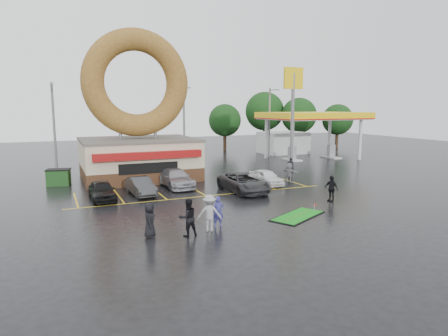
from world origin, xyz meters
name	(u,v)px	position (x,y,z in m)	size (l,w,h in m)	color
ground	(225,206)	(0.00, 0.00, 0.00)	(120.00, 120.00, 0.00)	black
donut_shop	(138,130)	(-3.00, 12.97, 4.46)	(10.20, 8.70, 13.50)	#472B19
gas_station	(299,129)	(20.00, 20.94, 3.70)	(12.30, 13.65, 5.90)	silver
shell_sign	(293,99)	(13.00, 12.00, 7.38)	(2.20, 0.36, 10.60)	slate
streetlight_left	(54,125)	(-10.00, 19.92, 4.78)	(0.40, 2.21, 9.00)	slate
streetlight_mid	(184,122)	(4.00, 20.92, 4.78)	(0.40, 2.21, 9.00)	slate
streetlight_right	(270,121)	(16.00, 21.92, 4.78)	(0.40, 2.21, 9.00)	slate
tree_far_a	(299,116)	(26.00, 30.00, 5.18)	(5.60, 5.60, 8.00)	#332114
tree_far_b	(338,120)	(32.00, 28.00, 4.53)	(4.90, 4.90, 7.00)	#332114
tree_far_c	(265,111)	(22.00, 34.00, 5.84)	(6.30, 6.30, 9.00)	#332114
tree_far_d	(225,120)	(14.00, 32.00, 4.53)	(4.90, 4.90, 7.00)	#332114
car_black	(102,190)	(-7.26, 5.18, 0.69)	(1.63, 4.05, 1.38)	black
car_dgrey	(141,186)	(-4.40, 5.72, 0.67)	(1.42, 4.06, 1.34)	#303133
car_silver	(176,178)	(-1.08, 7.58, 0.74)	(2.08, 5.11, 1.48)	#939397
car_grey	(243,183)	(3.15, 3.58, 0.74)	(2.47, 5.36, 1.49)	#2B2B2D
car_white	(266,177)	(6.22, 5.42, 0.66)	(1.55, 3.86, 1.31)	white
person_blue	(218,212)	(-2.18, -4.12, 0.87)	(0.63, 0.42, 1.74)	navy
person_blackjkt	(188,218)	(-4.18, -4.89, 0.98)	(0.95, 0.74, 1.96)	black
person_hoodie	(209,213)	(-2.87, -4.55, 0.99)	(1.28, 0.74, 1.98)	gray
person_bystander	(150,220)	(-6.03, -4.33, 0.90)	(0.88, 0.57, 1.79)	black
person_cameraman	(331,189)	(7.43, -1.65, 0.91)	(1.07, 0.45, 1.83)	black
person_walker_near	(289,172)	(8.77, 5.78, 0.85)	(1.57, 0.50, 1.69)	gray
person_walker_far	(291,167)	(10.76, 8.65, 0.86)	(0.62, 0.41, 1.71)	black
dumpster	(59,178)	(-9.98, 12.28, 0.65)	(1.80, 1.20, 1.30)	#1D451A
putting_green	(298,216)	(3.10, -4.03, 0.03)	(4.33, 3.37, 0.50)	black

